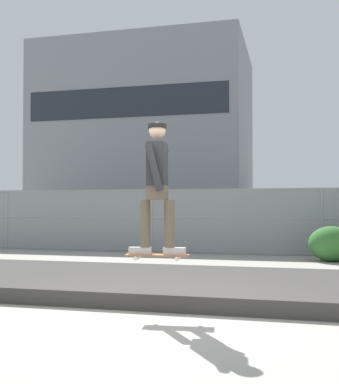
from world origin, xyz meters
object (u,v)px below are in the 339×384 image
(skateboard, at_px, (157,255))
(parked_car_near, at_px, (95,220))
(shrub_left, at_px, (332,244))
(parked_car_mid, at_px, (283,221))
(skater, at_px, (157,180))

(skateboard, height_order, parked_car_near, parked_car_near)
(parked_car_near, distance_m, shrub_left, 9.33)
(parked_car_mid, distance_m, shrub_left, 4.70)
(skater, bearing_deg, shrub_left, 68.74)
(parked_car_near, bearing_deg, skater, -63.68)
(parked_car_near, xyz_separation_m, shrub_left, (8.15, -4.54, -0.40))
(parked_car_mid, relative_size, shrub_left, 3.94)
(parked_car_mid, bearing_deg, shrub_left, -74.77)
(skater, relative_size, shrub_left, 1.49)
(parked_car_near, bearing_deg, shrub_left, -29.12)
(skater, bearing_deg, skateboard, -63.43)
(skateboard, height_order, parked_car_mid, parked_car_mid)
(skateboard, height_order, skater, skater)
(skater, distance_m, parked_car_mid, 11.31)
(skateboard, xyz_separation_m, parked_car_near, (-5.55, 11.22, 0.09))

